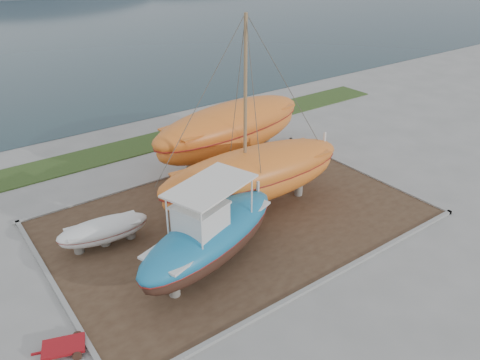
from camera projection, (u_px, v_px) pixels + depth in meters
ground at (290, 257)px, 20.87m from camera, size 140.00×140.00×0.00m
dirt_patch at (237, 218)px, 23.71m from camera, size 18.00×12.00×0.06m
curb_frame at (237, 217)px, 23.69m from camera, size 18.60×12.60×0.15m
grass_strip at (138, 146)px, 31.92m from camera, size 44.00×3.00×0.08m
blue_caique at (210, 227)px, 19.37m from camera, size 8.49×4.95×3.90m
white_dinghy at (104, 233)px, 21.34m from camera, size 4.29×2.02×1.24m
orange_sailboat at (255, 121)px, 22.11m from camera, size 10.57×3.77×9.83m
orange_bare_hull at (231, 134)px, 28.76m from camera, size 11.60×4.74×3.70m
red_trailer at (64, 348)px, 16.04m from camera, size 2.35×1.71×0.30m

